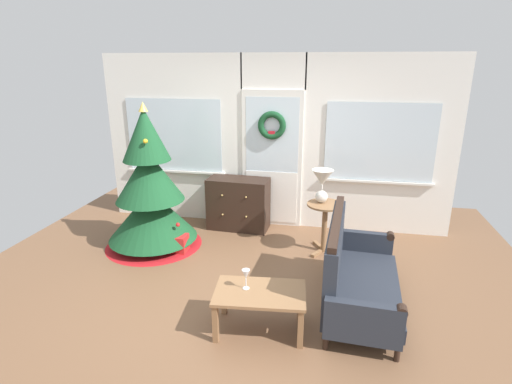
{
  "coord_description": "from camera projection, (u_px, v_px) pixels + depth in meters",
  "views": [
    {
      "loc": [
        0.9,
        -3.76,
        2.42
      ],
      "look_at": [
        0.05,
        0.55,
        1.0
      ],
      "focal_mm": 28.27,
      "sensor_mm": 36.0,
      "label": 1
    }
  ],
  "objects": [
    {
      "name": "ground_plane",
      "position": [
        242.0,
        293.0,
        4.42
      ],
      "size": [
        6.76,
        6.76,
        0.0
      ],
      "primitive_type": "plane",
      "color": "brown"
    },
    {
      "name": "back_wall_with_door",
      "position": [
        273.0,
        143.0,
        5.97
      ],
      "size": [
        5.2,
        0.19,
        2.55
      ],
      "color": "white",
      "rests_on": "ground"
    },
    {
      "name": "christmas_tree",
      "position": [
        150.0,
        195.0,
        5.39
      ],
      "size": [
        1.31,
        1.31,
        1.95
      ],
      "color": "#4C331E",
      "rests_on": "ground"
    },
    {
      "name": "coffee_table",
      "position": [
        260.0,
        297.0,
        3.73
      ],
      "size": [
        0.89,
        0.6,
        0.41
      ],
      "color": "#8E6642",
      "rests_on": "ground"
    },
    {
      "name": "table_lamp",
      "position": [
        322.0,
        182.0,
        5.17
      ],
      "size": [
        0.28,
        0.28,
        0.44
      ],
      "color": "silver",
      "rests_on": "side_table"
    },
    {
      "name": "gift_box",
      "position": [
        178.0,
        244.0,
        5.36
      ],
      "size": [
        0.24,
        0.21,
        0.24
      ],
      "primitive_type": "cube",
      "color": "red",
      "rests_on": "ground"
    },
    {
      "name": "dresser_cabinet",
      "position": [
        238.0,
        204.0,
        6.06
      ],
      "size": [
        0.92,
        0.48,
        0.78
      ],
      "color": "black",
      "rests_on": "ground"
    },
    {
      "name": "wine_glass",
      "position": [
        246.0,
        275.0,
        3.71
      ],
      "size": [
        0.08,
        0.08,
        0.2
      ],
      "color": "silver",
      "rests_on": "coffee_table"
    },
    {
      "name": "side_table",
      "position": [
        325.0,
        218.0,
        5.27
      ],
      "size": [
        0.5,
        0.48,
        0.67
      ],
      "color": "#8E6642",
      "rests_on": "ground"
    },
    {
      "name": "settee_sofa",
      "position": [
        352.0,
        273.0,
        4.1
      ],
      "size": [
        0.8,
        1.65,
        0.96
      ],
      "color": "black",
      "rests_on": "ground"
    }
  ]
}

